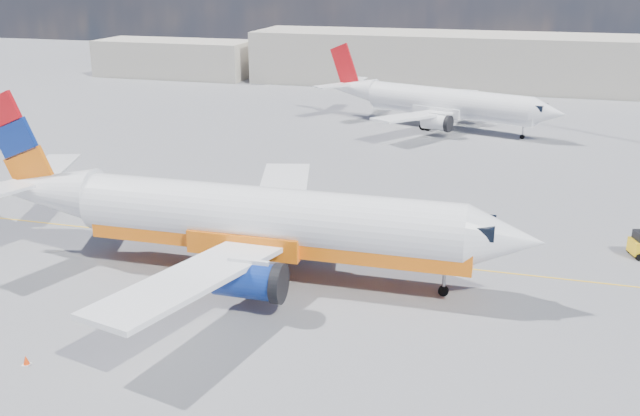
# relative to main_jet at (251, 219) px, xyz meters

# --- Properties ---
(ground) EXTENTS (240.00, 240.00, 0.00)m
(ground) POSITION_rel_main_jet_xyz_m (3.03, 1.35, -3.59)
(ground) COLOR slate
(ground) RESTS_ON ground
(taxi_line) EXTENTS (70.00, 0.15, 0.01)m
(taxi_line) POSITION_rel_main_jet_xyz_m (3.03, 4.35, -3.58)
(taxi_line) COLOR yellow
(taxi_line) RESTS_ON ground
(terminal_main) EXTENTS (70.00, 14.00, 8.00)m
(terminal_main) POSITION_rel_main_jet_xyz_m (8.03, 76.35, 0.41)
(terminal_main) COLOR #BEB4A3
(terminal_main) RESTS_ON ground
(terminal_annex) EXTENTS (26.00, 10.00, 6.00)m
(terminal_annex) POSITION_rel_main_jet_xyz_m (-41.97, 73.35, -0.59)
(terminal_annex) COLOR #BEB4A3
(terminal_annex) RESTS_ON ground
(main_jet) EXTENTS (35.46, 28.08, 10.76)m
(main_jet) POSITION_rel_main_jet_xyz_m (0.00, 0.00, 0.00)
(main_jet) COLOR white
(main_jet) RESTS_ON ground
(second_jet) EXTENTS (29.66, 22.52, 9.01)m
(second_jet) POSITION_rel_main_jet_xyz_m (6.33, 44.72, -0.58)
(second_jet) COLOR white
(second_jet) RESTS_ON ground
(traffic_cone) EXTENTS (0.35, 0.35, 0.50)m
(traffic_cone) POSITION_rel_main_jet_xyz_m (-6.63, -12.92, -3.34)
(traffic_cone) COLOR white
(traffic_cone) RESTS_ON ground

